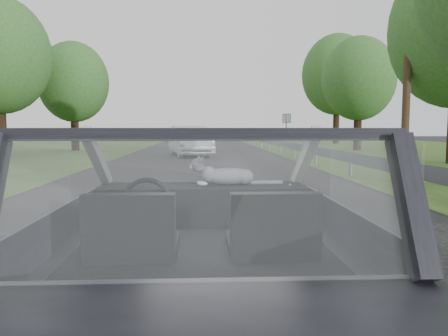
{
  "coord_description": "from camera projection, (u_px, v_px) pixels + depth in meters",
  "views": [
    {
      "loc": [
        -0.0,
        -2.75,
        1.45
      ],
      "look_at": [
        0.16,
        0.58,
        1.14
      ],
      "focal_mm": 35.0,
      "sensor_mm": 36.0,
      "label": 1
    }
  ],
  "objects": [
    {
      "name": "highway_sign",
      "position": [
        286.0,
        133.0,
        26.58
      ],
      "size": [
        0.43,
        0.88,
        2.29
      ],
      "primitive_type": "cube",
      "rotation": [
        0.0,
        0.0,
        0.38
      ],
      "color": "#126C2A",
      "rests_on": "ground"
    },
    {
      "name": "dashboard",
      "position": [
        203.0,
        204.0,
        3.41
      ],
      "size": [
        1.58,
        0.45,
        0.3
      ],
      "primitive_type": "cube",
      "color": "black",
      "rests_on": "subject_car"
    },
    {
      "name": "cat",
      "position": [
        228.0,
        175.0,
        3.4
      ],
      "size": [
        0.53,
        0.21,
        0.23
      ],
      "primitive_type": "ellipsoid",
      "rotation": [
        0.0,
        0.0,
        0.09
      ],
      "color": "gray",
      "rests_on": "dashboard"
    },
    {
      "name": "guardrail",
      "position": [
        347.0,
        157.0,
        12.97
      ],
      "size": [
        0.05,
        90.0,
        0.32
      ],
      "primitive_type": "cube",
      "color": "slate",
      "rests_on": "ground"
    },
    {
      "name": "passenger_seat",
      "position": [
        272.0,
        226.0,
        2.52
      ],
      "size": [
        0.5,
        0.72,
        0.42
      ],
      "primitive_type": "cube",
      "color": "black",
      "rests_on": "subject_car"
    },
    {
      "name": "steering_wheel",
      "position": [
        146.0,
        202.0,
        3.09
      ],
      "size": [
        0.36,
        0.36,
        0.04
      ],
      "primitive_type": "torus",
      "color": "black",
      "rests_on": "dashboard"
    },
    {
      "name": "tree_2",
      "position": [
        358.0,
        95.0,
        27.69
      ],
      "size": [
        5.68,
        5.68,
        6.99
      ],
      "primitive_type": null,
      "rotation": [
        0.0,
        0.0,
        -0.27
      ],
      "color": "#285D1E",
      "rests_on": "ground"
    },
    {
      "name": "driver_seat",
      "position": [
        132.0,
        228.0,
        2.48
      ],
      "size": [
        0.5,
        0.72,
        0.42
      ],
      "primitive_type": "cube",
      "color": "black",
      "rests_on": "subject_car"
    },
    {
      "name": "tree_6",
      "position": [
        74.0,
        98.0,
        27.42
      ],
      "size": [
        4.4,
        4.4,
        6.61
      ],
      "primitive_type": null,
      "rotation": [
        0.0,
        0.0,
        0.01
      ],
      "color": "#285D1E",
      "rests_on": "ground"
    },
    {
      "name": "other_car",
      "position": [
        190.0,
        141.0,
        22.22
      ],
      "size": [
        2.74,
        4.99,
        1.55
      ],
      "primitive_type": "imported",
      "rotation": [
        0.0,
        0.0,
        0.2
      ],
      "color": "silver",
      "rests_on": "ground"
    },
    {
      "name": "subject_car",
      "position": [
        203.0,
        240.0,
        2.8
      ],
      "size": [
        1.8,
        4.0,
        1.45
      ],
      "primitive_type": "cube",
      "color": "black",
      "rests_on": "ground"
    },
    {
      "name": "utility_pole",
      "position": [
        408.0,
        46.0,
        16.46
      ],
      "size": [
        0.3,
        0.3,
        9.04
      ],
      "primitive_type": "cylinder",
      "rotation": [
        0.0,
        0.0,
        0.04
      ],
      "color": "brown",
      "rests_on": "ground"
    },
    {
      "name": "tree_3",
      "position": [
        337.0,
        91.0,
        39.12
      ],
      "size": [
        7.93,
        7.93,
        9.5
      ],
      "primitive_type": null,
      "rotation": [
        0.0,
        0.0,
        -0.32
      ],
      "color": "#285D1E",
      "rests_on": "ground"
    }
  ]
}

